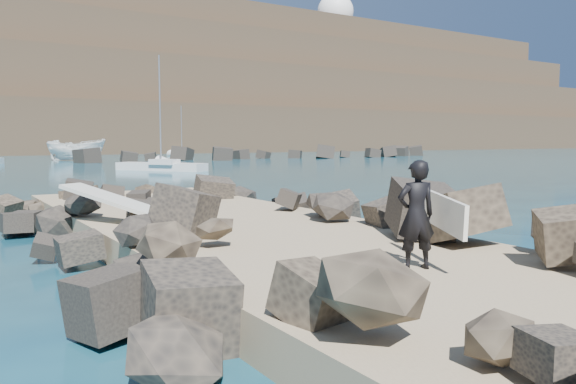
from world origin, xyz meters
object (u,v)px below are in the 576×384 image
at_px(surfboard_resting, 112,204).
at_px(boat_imported, 77,150).
at_px(radome, 335,18).
at_px(surfer_with_board, 419,214).

relative_size(surfboard_resting, boat_imported, 0.38).
xyz_separation_m(boat_imported, radome, (100.66, 79.47, 41.71)).
bearing_deg(surfer_with_board, boat_imported, 82.11).
xyz_separation_m(surfboard_resting, boat_imported, (11.94, 60.23, 0.31)).
bearing_deg(surfboard_resting, radome, 18.61).
bearing_deg(boat_imported, surfboard_resting, -169.83).
distance_m(surfer_with_board, radome, 188.07).
bearing_deg(surfboard_resting, surfer_with_board, -102.21).
bearing_deg(surfer_with_board, radome, 53.15).
bearing_deg(boat_imported, radome, -30.33).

